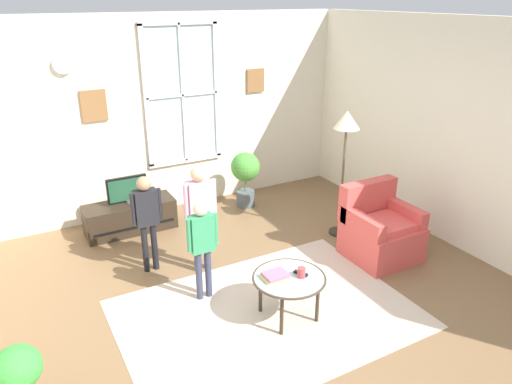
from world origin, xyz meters
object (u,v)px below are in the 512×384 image
person_pink_shirt (200,207)px  floor_lamp (346,133)px  armchair (380,231)px  potted_plant_corner (20,377)px  cup (301,272)px  remote_near_books (301,273)px  coffee_table (289,280)px  potted_plant_by_window (245,173)px  person_black_shirt (147,213)px  book_stack (276,276)px  person_green_shirt (202,239)px  television (127,189)px  tv_stand (130,217)px

person_pink_shirt → floor_lamp: bearing=-1.1°
armchair → potted_plant_corner: armchair is taller
armchair → floor_lamp: floor_lamp is taller
cup → remote_near_books: 0.06m
coffee_table → floor_lamp: 2.15m
potted_plant_by_window → person_black_shirt: bearing=-148.8°
potted_plant_corner → book_stack: bearing=4.6°
armchair → person_green_shirt: size_ratio=0.80×
cup → remote_near_books: bearing=61.1°
coffee_table → person_green_shirt: (-0.59, 0.69, 0.27)m
floor_lamp → person_green_shirt: bearing=-167.1°
person_black_shirt → potted_plant_by_window: (1.77, 1.08, -0.19)m
coffee_table → book_stack: 0.14m
floor_lamp → television: bearing=149.7°
coffee_table → remote_near_books: bearing=-4.8°
person_black_shirt → potted_plant_corner: bearing=-131.7°
person_green_shirt → coffee_table: bearing=-49.5°
television → floor_lamp: 2.86m
person_black_shirt → person_pink_shirt: bearing=-27.4°
book_stack → potted_plant_by_window: (0.99, 2.50, 0.05)m
television → potted_plant_corner: television is taller
person_pink_shirt → person_green_shirt: 0.57m
armchair → person_pink_shirt: size_ratio=0.70×
television → person_black_shirt: (-0.06, -1.09, 0.12)m
armchair → remote_near_books: 1.54m
armchair → person_black_shirt: size_ratio=0.77×
television → person_green_shirt: bearing=-82.2°
television → armchair: (2.42, -2.08, -0.26)m
person_pink_shirt → floor_lamp: 2.01m
armchair → remote_near_books: (-1.45, -0.50, 0.13)m
tv_stand → television: bearing=-90.0°
armchair → person_green_shirt: bearing=174.6°
person_black_shirt → potted_plant_by_window: bearing=31.2°
coffee_table → potted_plant_corner: 2.34m
armchair → person_pink_shirt: 2.14m
remote_near_books → floor_lamp: 2.05m
book_stack → person_green_shirt: size_ratio=0.24×
armchair → tv_stand: bearing=139.3°
person_pink_shirt → floor_lamp: floor_lamp is taller
book_stack → potted_plant_corner: (-2.22, -0.18, -0.06)m
cup → floor_lamp: 2.07m
coffee_table → person_black_shirt: (-0.91, 1.48, 0.30)m
armchair → floor_lamp: bearing=93.9°
tv_stand → floor_lamp: floor_lamp is taller
book_stack → potted_plant_by_window: size_ratio=0.31×
cup → floor_lamp: (1.43, 1.22, 0.87)m
coffee_table → cup: 0.14m
person_green_shirt → potted_plant_corner: 1.95m
cup → person_pink_shirt: bearing=111.2°
cup → person_black_shirt: 1.84m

